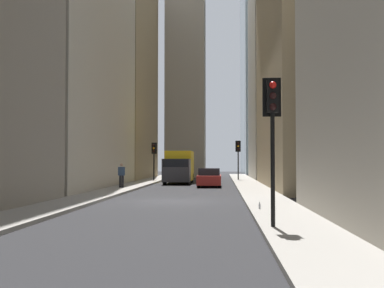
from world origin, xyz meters
TOP-DOWN VIEW (x-y plane):
  - ground_plane at (0.00, 0.00)m, footprint 135.00×135.00m
  - sidewalk_right at (0.00, 4.50)m, footprint 90.00×2.20m
  - sidewalk_left at (0.00, -4.50)m, footprint 90.00×2.20m
  - building_left_midfar at (11.94, -10.59)m, footprint 18.91×10.50m
  - building_left_far at (29.50, -10.60)m, footprint 13.00×10.00m
  - building_right_far at (28.20, 10.60)m, footprint 15.55×10.00m
  - church_spire at (36.70, 2.17)m, footprint 5.34×5.34m
  - delivery_truck at (18.58, 1.40)m, footprint 6.46×2.25m
  - sedan_red at (13.34, -1.40)m, footprint 4.30×1.78m
  - traffic_light_foreground at (-9.92, -3.76)m, footprint 0.43×0.52m
  - traffic_light_midblock at (24.16, -3.97)m, footprint 0.43×0.52m
  - traffic_light_far_junction at (23.00, 4.25)m, footprint 0.43×0.52m
  - pedestrian at (9.41, 4.56)m, footprint 0.26×0.44m
  - discarded_bottle at (-5.00, -3.78)m, footprint 0.07×0.07m

SIDE VIEW (x-z plane):
  - ground_plane at x=0.00m, z-range 0.00..0.00m
  - sidewalk_right at x=0.00m, z-range 0.00..0.14m
  - sidewalk_left at x=0.00m, z-range 0.00..0.14m
  - discarded_bottle at x=-5.00m, z-range 0.11..0.38m
  - sedan_red at x=13.34m, z-range -0.04..1.37m
  - pedestrian at x=9.41m, z-range 0.21..1.88m
  - delivery_truck at x=18.58m, z-range 0.04..2.88m
  - traffic_light_far_junction at x=23.00m, z-range 0.99..4.62m
  - traffic_light_midblock at x=24.16m, z-range 1.04..4.88m
  - traffic_light_foreground at x=-9.92m, z-range 1.12..5.28m
  - building_left_midfar at x=11.94m, z-range 0.01..19.86m
  - building_right_far at x=28.20m, z-range 0.00..22.42m
  - building_left_far at x=29.50m, z-range 0.00..29.58m
  - church_spire at x=36.70m, z-range 0.88..38.76m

